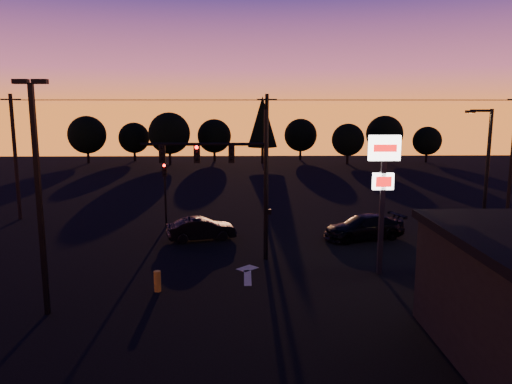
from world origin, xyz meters
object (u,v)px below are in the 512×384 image
(streetlight, at_px, (485,173))
(car_right, at_px, (364,227))
(traffic_signal_mast, at_px, (236,168))
(pylon_sign, at_px, (383,175))
(parking_lot_light, at_px, (38,183))
(suv_parked, at_px, (496,290))
(secondary_signal, at_px, (165,185))
(car_mid, at_px, (201,229))
(bollard, at_px, (157,281))

(streetlight, bearing_deg, car_right, 158.06)
(traffic_signal_mast, xyz_separation_m, pylon_sign, (7.10, -2.49, -0.02))
(traffic_signal_mast, relative_size, parking_lot_light, 0.94)
(traffic_signal_mast, xyz_separation_m, parking_lot_light, (-7.40, -6.99, 0.33))
(pylon_sign, relative_size, suv_parked, 1.26)
(secondary_signal, height_order, car_right, secondary_signal)
(parking_lot_light, xyz_separation_m, streetlight, (21.41, 8.50, -0.85))
(pylon_sign, distance_m, car_mid, 12.10)
(bollard, xyz_separation_m, suv_parked, (14.15, -2.17, 0.28))
(bollard, height_order, car_right, car_right)
(traffic_signal_mast, xyz_separation_m, bollard, (-3.43, -4.66, -4.47))
(suv_parked, bearing_deg, car_mid, 150.91)
(car_mid, bearing_deg, parking_lot_light, 139.25)
(secondary_signal, relative_size, pylon_sign, 0.64)
(parking_lot_light, xyz_separation_m, bollard, (3.97, 2.33, -4.80))
(parking_lot_light, relative_size, bollard, 9.73)
(car_right, bearing_deg, parking_lot_light, -70.64)
(streetlight, bearing_deg, traffic_signal_mast, -173.86)
(traffic_signal_mast, relative_size, bollard, 9.13)
(parking_lot_light, xyz_separation_m, suv_parked, (18.12, 0.16, -4.52))
(secondary_signal, bearing_deg, streetlight, -17.56)
(streetlight, xyz_separation_m, car_right, (-6.14, 2.47, -3.68))
(secondary_signal, distance_m, pylon_sign, 15.75)
(secondary_signal, height_order, car_mid, secondary_signal)
(parking_lot_light, bearing_deg, suv_parked, 0.51)
(secondary_signal, height_order, suv_parked, secondary_signal)
(car_mid, bearing_deg, traffic_signal_mast, -166.68)
(secondary_signal, distance_m, parking_lot_light, 14.90)
(streetlight, height_order, bollard, streetlight)
(traffic_signal_mast, bearing_deg, secondary_signal, 123.19)
(car_mid, height_order, suv_parked, suv_parked)
(car_mid, bearing_deg, streetlight, -114.18)
(bollard, bearing_deg, parking_lot_light, -149.58)
(car_mid, relative_size, car_right, 0.82)
(traffic_signal_mast, xyz_separation_m, secondary_signal, (-4.90, 7.49, -2.07))
(parking_lot_light, height_order, pylon_sign, parking_lot_light)
(secondary_signal, height_order, parking_lot_light, parking_lot_light)
(parking_lot_light, height_order, streetlight, parking_lot_light)
(traffic_signal_mast, height_order, parking_lot_light, parking_lot_light)
(traffic_signal_mast, height_order, car_mid, traffic_signal_mast)
(parking_lot_light, relative_size, car_right, 1.79)
(pylon_sign, relative_size, car_mid, 1.63)
(secondary_signal, distance_m, suv_parked, 21.29)
(secondary_signal, bearing_deg, car_mid, -52.20)
(parking_lot_light, distance_m, streetlight, 23.05)
(parking_lot_light, distance_m, car_right, 19.34)
(secondary_signal, xyz_separation_m, parking_lot_light, (-2.50, -14.49, 2.41))
(parking_lot_light, xyz_separation_m, pylon_sign, (14.50, 4.50, -0.36))
(parking_lot_light, relative_size, streetlight, 1.14)
(car_mid, xyz_separation_m, suv_parked, (12.91, -10.83, 0.06))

